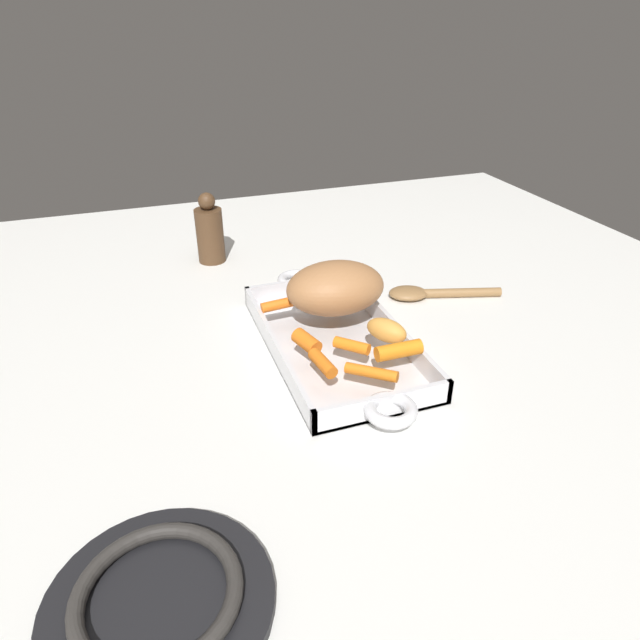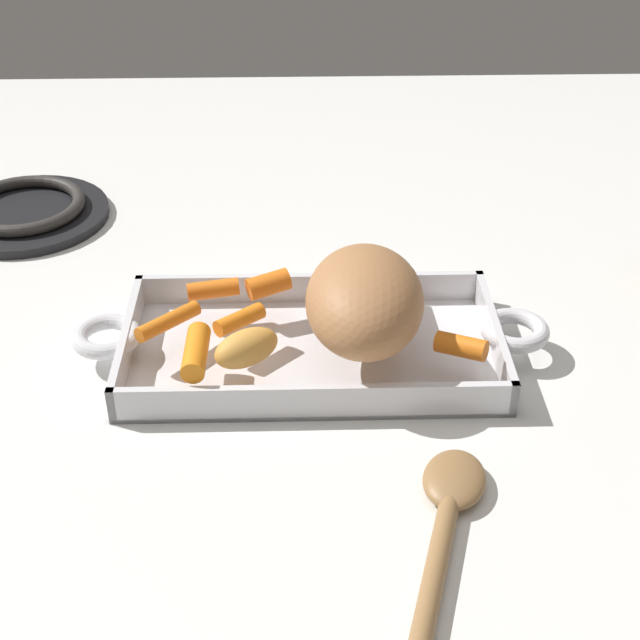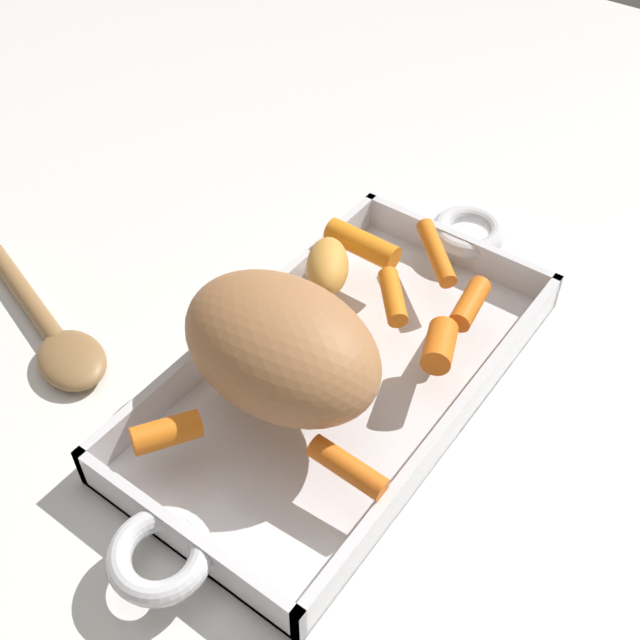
{
  "view_description": "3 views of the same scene",
  "coord_description": "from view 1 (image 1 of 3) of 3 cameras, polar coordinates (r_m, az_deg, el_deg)",
  "views": [
    {
      "loc": [
        -0.69,
        0.27,
        0.47
      ],
      "look_at": [
        0.0,
        0.02,
        0.05
      ],
      "focal_mm": 31.58,
      "sensor_mm": 36.0,
      "label": 1
    },
    {
      "loc": [
        -0.01,
        -0.73,
        0.54
      ],
      "look_at": [
        0.01,
        -0.03,
        0.06
      ],
      "focal_mm": 51.49,
      "sensor_mm": 36.0,
      "label": 2
    },
    {
      "loc": [
        0.33,
        0.22,
        0.48
      ],
      "look_at": [
        -0.01,
        -0.03,
        0.05
      ],
      "focal_mm": 44.2,
      "sensor_mm": 36.0,
      "label": 3
    }
  ],
  "objects": [
    {
      "name": "stove_burner_rear",
      "position": [
        0.57,
        -16.04,
        -25.56
      ],
      "size": [
        0.21,
        0.21,
        0.03
      ],
      "color": "black",
      "rests_on": "ground_plane"
    },
    {
      "name": "baby_carrot_northeast",
      "position": [
        0.76,
        0.27,
        -4.39
      ],
      "size": [
        0.05,
        0.03,
        0.02
      ],
      "primitive_type": "cylinder",
      "rotation": [
        1.61,
        0.0,
        4.87
      ],
      "color": "orange",
      "rests_on": "roasting_dish"
    },
    {
      "name": "baby_carrot_short",
      "position": [
        0.8,
        -1.36,
        -2.21
      ],
      "size": [
        0.05,
        0.04,
        0.03
      ],
      "primitive_type": "cylinder",
      "rotation": [
        1.48,
        0.0,
        1.94
      ],
      "color": "orange",
      "rests_on": "roasting_dish"
    },
    {
      "name": "pork_roast",
      "position": [
        0.88,
        1.57,
        3.28
      ],
      "size": [
        0.12,
        0.16,
        0.08
      ],
      "primitive_type": "ellipsoid",
      "rotation": [
        0.0,
        0.0,
        4.65
      ],
      "color": "#A46E43",
      "rests_on": "roasting_dish"
    },
    {
      "name": "serving_spoon",
      "position": [
        1.04,
        10.82,
        2.7
      ],
      "size": [
        0.09,
        0.21,
        0.02
      ],
      "rotation": [
        0.0,
        0.0,
        1.28
      ],
      "color": "olive",
      "rests_on": "ground_plane"
    },
    {
      "name": "baby_carrot_long",
      "position": [
        0.91,
        -4.2,
        1.58
      ],
      "size": [
        0.02,
        0.06,
        0.02
      ],
      "primitive_type": "cylinder",
      "rotation": [
        1.64,
        0.0,
        3.14
      ],
      "color": "orange",
      "rests_on": "roasting_dish"
    },
    {
      "name": "baby_carrot_southwest",
      "position": [
        0.98,
        1.46,
        4.05
      ],
      "size": [
        0.05,
        0.04,
        0.02
      ],
      "primitive_type": "cylinder",
      "rotation": [
        1.49,
        0.0,
        1.06
      ],
      "color": "orange",
      "rests_on": "roasting_dish"
    },
    {
      "name": "pepper_mill",
      "position": [
        1.17,
        -11.11,
        8.72
      ],
      "size": [
        0.06,
        0.06,
        0.14
      ],
      "color": "#4C331E",
      "rests_on": "ground_plane"
    },
    {
      "name": "baby_carrot_northwest",
      "position": [
        0.75,
        5.33,
        -5.27
      ],
      "size": [
        0.06,
        0.06,
        0.02
      ],
      "primitive_type": "cylinder",
      "rotation": [
        1.63,
        0.0,
        2.4
      ],
      "color": "orange",
      "rests_on": "roasting_dish"
    },
    {
      "name": "potato_halved",
      "position": [
        0.82,
        6.76,
        -1.05
      ],
      "size": [
        0.07,
        0.06,
        0.03
      ],
      "primitive_type": "ellipsoid",
      "rotation": [
        0.0,
        0.0,
        0.59
      ],
      "color": "gold",
      "rests_on": "roasting_dish"
    },
    {
      "name": "baby_carrot_center_left",
      "position": [
        0.8,
        3.45,
        -2.57
      ],
      "size": [
        0.05,
        0.05,
        0.02
      ],
      "primitive_type": "cylinder",
      "rotation": [
        1.61,
        0.0,
        2.3
      ],
      "color": "orange",
      "rests_on": "roasting_dish"
    },
    {
      "name": "roasting_dish",
      "position": [
        0.87,
        1.45,
        -2.2
      ],
      "size": [
        0.47,
        0.2,
        0.04
      ],
      "color": "silver",
      "rests_on": "ground_plane"
    },
    {
      "name": "baby_carrot_southeast",
      "position": [
        0.79,
        7.97,
        -3.06
      ],
      "size": [
        0.02,
        0.07,
        0.02
      ],
      "primitive_type": "cylinder",
      "rotation": [
        1.57,
        0.0,
        6.27
      ],
      "color": "orange",
      "rests_on": "roasting_dish"
    },
    {
      "name": "ground_plane",
      "position": [
        0.88,
        1.44,
        -2.84
      ],
      "size": [
        1.62,
        1.62,
        0.0
      ],
      "primitive_type": "plane",
      "color": "silver"
    }
  ]
}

